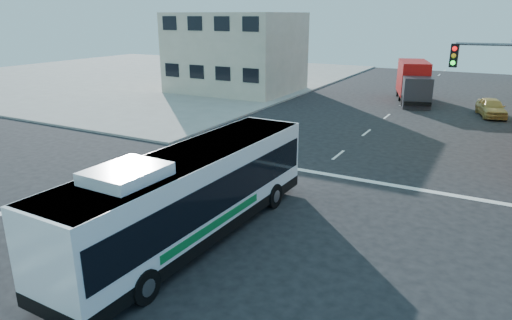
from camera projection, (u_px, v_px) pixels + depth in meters
The scene contains 6 objects.
ground at pixel (215, 253), 15.62m from camera, with size 120.00×120.00×0.00m, color black.
sidewalk_nw at pixel (140, 75), 60.80m from camera, with size 50.00×50.00×0.15m, color gray.
building_west at pixel (236, 53), 47.23m from camera, with size 12.06×10.06×8.00m.
transit_bus at pixel (193, 193), 16.15m from camera, with size 2.94×12.19×3.59m.
box_truck at pixel (414, 83), 42.19m from camera, with size 4.51×8.43×3.65m.
parked_car at pixel (491, 107), 36.33m from camera, with size 1.72×4.29×1.46m, color gold.
Camera 1 is at (7.87, -11.55, 7.79)m, focal length 32.00 mm.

